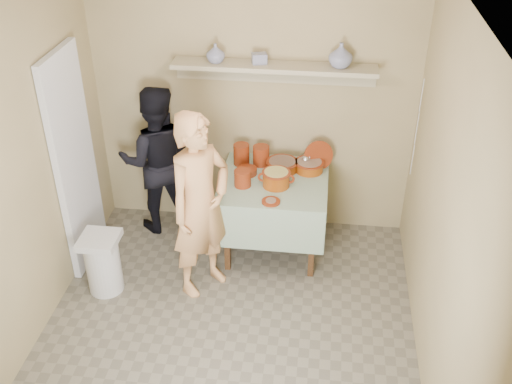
# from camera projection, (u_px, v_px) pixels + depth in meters

# --- Properties ---
(ground) EXTENTS (3.50, 3.50, 0.00)m
(ground) POSITION_uv_depth(u_px,v_px,m) (226.00, 341.00, 4.77)
(ground) COLOR #6B6554
(ground) RESTS_ON ground
(tile_panel) EXTENTS (0.06, 0.70, 2.00)m
(tile_panel) POSITION_uv_depth(u_px,v_px,m) (75.00, 163.00, 5.19)
(tile_panel) COLOR silver
(tile_panel) RESTS_ON ground
(plate_stack_a) EXTENTS (0.15, 0.15, 0.20)m
(plate_stack_a) POSITION_uv_depth(u_px,v_px,m) (241.00, 154.00, 5.61)
(plate_stack_a) COLOR maroon
(plate_stack_a) RESTS_ON serving_table
(plate_stack_b) EXTENTS (0.16, 0.16, 0.19)m
(plate_stack_b) POSITION_uv_depth(u_px,v_px,m) (261.00, 155.00, 5.61)
(plate_stack_b) COLOR maroon
(plate_stack_b) RESTS_ON serving_table
(bowl_stack) EXTENTS (0.15, 0.15, 0.15)m
(bowl_stack) POSITION_uv_depth(u_px,v_px,m) (243.00, 178.00, 5.29)
(bowl_stack) COLOR maroon
(bowl_stack) RESTS_ON serving_table
(empty_bowl) EXTENTS (0.19, 0.19, 0.05)m
(empty_bowl) POSITION_uv_depth(u_px,v_px,m) (247.00, 171.00, 5.49)
(empty_bowl) COLOR maroon
(empty_bowl) RESTS_ON serving_table
(propped_lid) EXTENTS (0.30, 0.20, 0.27)m
(propped_lid) POSITION_uv_depth(u_px,v_px,m) (318.00, 156.00, 5.55)
(propped_lid) COLOR maroon
(propped_lid) RESTS_ON serving_table
(vase_right) EXTENTS (0.22, 0.22, 0.21)m
(vase_right) POSITION_uv_depth(u_px,v_px,m) (341.00, 55.00, 5.09)
(vase_right) COLOR navy
(vase_right) RESTS_ON wall_shelf
(vase_left) EXTENTS (0.23, 0.23, 0.17)m
(vase_left) POSITION_uv_depth(u_px,v_px,m) (216.00, 53.00, 5.20)
(vase_left) COLOR navy
(vase_left) RESTS_ON wall_shelf
(ceramic_box) EXTENTS (0.15, 0.12, 0.09)m
(ceramic_box) POSITION_uv_depth(u_px,v_px,m) (259.00, 59.00, 5.20)
(ceramic_box) COLOR navy
(ceramic_box) RESTS_ON wall_shelf
(person_cook) EXTENTS (0.68, 0.72, 1.66)m
(person_cook) POSITION_uv_depth(u_px,v_px,m) (200.00, 206.00, 4.92)
(person_cook) COLOR tan
(person_cook) RESTS_ON ground
(person_helper) EXTENTS (0.84, 0.73, 1.50)m
(person_helper) POSITION_uv_depth(u_px,v_px,m) (157.00, 160.00, 5.74)
(person_helper) COLOR black
(person_helper) RESTS_ON ground
(room_shell) EXTENTS (3.04, 3.54, 2.62)m
(room_shell) POSITION_uv_depth(u_px,v_px,m) (219.00, 166.00, 3.92)
(room_shell) COLOR tan
(room_shell) RESTS_ON ground
(serving_table) EXTENTS (0.97, 0.97, 0.76)m
(serving_table) POSITION_uv_depth(u_px,v_px,m) (274.00, 191.00, 5.48)
(serving_table) COLOR #4C2D16
(serving_table) RESTS_ON ground
(cazuela_meat_a) EXTENTS (0.30, 0.30, 0.10)m
(cazuela_meat_a) POSITION_uv_depth(u_px,v_px,m) (282.00, 165.00, 5.53)
(cazuela_meat_a) COLOR maroon
(cazuela_meat_a) RESTS_ON serving_table
(cazuela_meat_b) EXTENTS (0.28, 0.28, 0.10)m
(cazuela_meat_b) POSITION_uv_depth(u_px,v_px,m) (309.00, 165.00, 5.52)
(cazuela_meat_b) COLOR maroon
(cazuela_meat_b) RESTS_ON serving_table
(ladle) EXTENTS (0.08, 0.26, 0.19)m
(ladle) POSITION_uv_depth(u_px,v_px,m) (306.00, 159.00, 5.51)
(ladle) COLOR silver
(ladle) RESTS_ON cazuela_meat_b
(cazuela_rice) EXTENTS (0.33, 0.25, 0.14)m
(cazuela_rice) POSITION_uv_depth(u_px,v_px,m) (276.00, 177.00, 5.28)
(cazuela_rice) COLOR maroon
(cazuela_rice) RESTS_ON serving_table
(front_plate) EXTENTS (0.16, 0.16, 0.03)m
(front_plate) POSITION_uv_depth(u_px,v_px,m) (271.00, 201.00, 5.09)
(front_plate) COLOR maroon
(front_plate) RESTS_ON serving_table
(wall_shelf) EXTENTS (1.80, 0.25, 0.21)m
(wall_shelf) POSITION_uv_depth(u_px,v_px,m) (274.00, 68.00, 5.25)
(wall_shelf) COLOR tan
(wall_shelf) RESTS_ON room_shell
(trash_bin) EXTENTS (0.32, 0.32, 0.56)m
(trash_bin) POSITION_uv_depth(u_px,v_px,m) (103.00, 263.00, 5.16)
(trash_bin) COLOR silver
(trash_bin) RESTS_ON ground
(electrical_cord) EXTENTS (0.01, 0.05, 0.90)m
(electrical_cord) POSITION_uv_depth(u_px,v_px,m) (417.00, 128.00, 5.20)
(electrical_cord) COLOR silver
(electrical_cord) RESTS_ON wall_shelf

